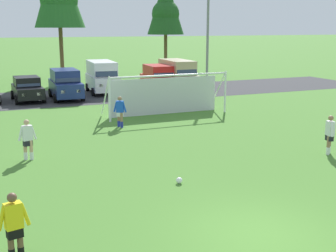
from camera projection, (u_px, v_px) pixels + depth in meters
ground_plane at (106, 122)px, 24.94m from camera, size 400.00×400.00×0.00m
parking_lot_strip at (73, 97)px, 33.80m from camera, size 52.00×8.40×0.01m
soccer_ball at (179, 180)px, 15.12m from camera, size 0.22×0.22×0.22m
soccer_goal at (165, 93)px, 26.73m from camera, size 7.44×1.96×2.57m
referee at (14, 227)px, 9.99m from camera, size 0.75×0.32×1.64m
player_striker_near at (28, 140)px, 17.68m from camera, size 0.75×0.33×1.64m
player_midfield_center at (330, 135)px, 18.48m from camera, size 0.36×0.70×1.64m
player_defender_far at (120, 112)px, 23.44m from camera, size 0.64×0.50×1.64m
parked_car_slot_center_left at (27, 89)px, 31.74m from camera, size 2.14×4.25×1.72m
parked_car_slot_center at (65, 84)px, 32.49m from camera, size 2.22×4.64×2.16m
parked_car_slot_center_right at (102, 76)px, 35.43m from camera, size 2.44×4.92×2.52m
parked_car_slot_right at (159, 78)px, 35.99m from camera, size 2.36×4.71×2.16m
parked_car_slot_far_right at (178, 74)px, 36.68m from camera, size 2.30×4.85×2.52m
tree_center_back at (166, 7)px, 47.27m from camera, size 3.93×3.93×10.47m
street_lamp at (210, 41)px, 32.67m from camera, size 2.00×0.32×8.09m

